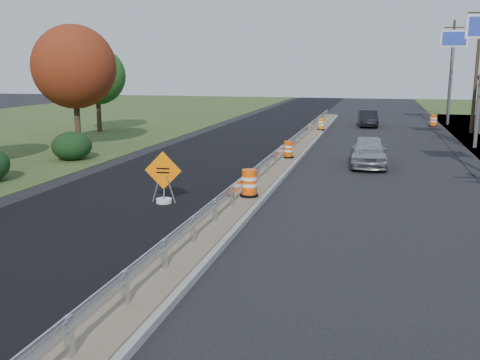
% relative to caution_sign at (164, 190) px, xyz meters
% --- Properties ---
extents(ground, '(140.00, 140.00, 0.00)m').
position_rel_caution_sign_xyz_m(ground, '(2.73, 1.42, -0.48)').
color(ground, black).
rests_on(ground, ground).
extents(milled_overlay, '(7.20, 120.00, 0.01)m').
position_rel_caution_sign_xyz_m(milled_overlay, '(-1.67, 11.42, -0.48)').
color(milled_overlay, black).
rests_on(milled_overlay, ground).
extents(median, '(1.60, 55.00, 0.23)m').
position_rel_caution_sign_xyz_m(median, '(2.73, 9.42, -0.37)').
color(median, gray).
rests_on(median, ground).
extents(guardrail, '(0.10, 46.15, 0.72)m').
position_rel_caution_sign_xyz_m(guardrail, '(2.73, 10.42, 0.25)').
color(guardrail, silver).
rests_on(guardrail, median).
extents(pylon_sign_north, '(2.20, 0.30, 7.90)m').
position_rel_caution_sign_xyz_m(pylon_sign_north, '(13.23, 31.42, 5.99)').
color(pylon_sign_north, slate).
rests_on(pylon_sign_north, ground).
extents(utility_pole_nmid, '(1.90, 0.26, 9.40)m').
position_rel_caution_sign_xyz_m(utility_pole_nmid, '(14.23, 25.42, 4.45)').
color(utility_pole_nmid, '#473523').
rests_on(utility_pole_nmid, ground).
extents(utility_pole_north, '(1.90, 0.26, 9.40)m').
position_rel_caution_sign_xyz_m(utility_pole_north, '(14.23, 40.42, 4.45)').
color(utility_pole_north, '#473523').
rests_on(utility_pole_north, ground).
extents(hedge_north, '(2.09, 2.09, 1.52)m').
position_rel_caution_sign_xyz_m(hedge_north, '(-8.27, 7.42, 0.28)').
color(hedge_north, black).
rests_on(hedge_north, ground).
extents(tree_near_red, '(4.95, 4.95, 7.35)m').
position_rel_caution_sign_xyz_m(tree_near_red, '(-10.27, 11.42, 4.38)').
color(tree_near_red, '#473523').
rests_on(tree_near_red, ground).
extents(tree_near_back, '(4.29, 4.29, 6.37)m').
position_rel_caution_sign_xyz_m(tree_near_back, '(-13.27, 19.42, 3.73)').
color(tree_near_back, '#473523').
rests_on(tree_near_back, ground).
extents(caution_sign, '(1.37, 0.57, 1.90)m').
position_rel_caution_sign_xyz_m(caution_sign, '(0.00, 0.00, 0.00)').
color(caution_sign, white).
rests_on(caution_sign, ground).
extents(barrel_median_near, '(0.67, 0.67, 0.99)m').
position_rel_caution_sign_xyz_m(barrel_median_near, '(2.98, 0.87, 0.22)').
color(barrel_median_near, black).
rests_on(barrel_median_near, median).
extents(barrel_median_mid, '(0.59, 0.59, 0.87)m').
position_rel_caution_sign_xyz_m(barrel_median_mid, '(2.96, 9.67, 0.17)').
color(barrel_median_mid, black).
rests_on(barrel_median_mid, median).
extents(barrel_median_far, '(0.59, 0.59, 0.86)m').
position_rel_caution_sign_xyz_m(barrel_median_far, '(3.28, 22.96, 0.16)').
color(barrel_median_far, black).
rests_on(barrel_median_far, median).
extents(barrel_shoulder_far, '(0.69, 0.69, 1.01)m').
position_rel_caution_sign_xyz_m(barrel_shoulder_far, '(11.93, 29.76, 0.00)').
color(barrel_shoulder_far, black).
rests_on(barrel_shoulder_far, ground).
extents(car_silver, '(1.96, 4.46, 1.49)m').
position_rel_caution_sign_xyz_m(car_silver, '(7.02, 9.56, 0.26)').
color(car_silver, '#ADAEB2').
rests_on(car_silver, ground).
extents(car_dark_mid, '(1.79, 4.22, 1.35)m').
position_rel_caution_sign_xyz_m(car_dark_mid, '(6.60, 28.44, 0.20)').
color(car_dark_mid, black).
rests_on(car_dark_mid, ground).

